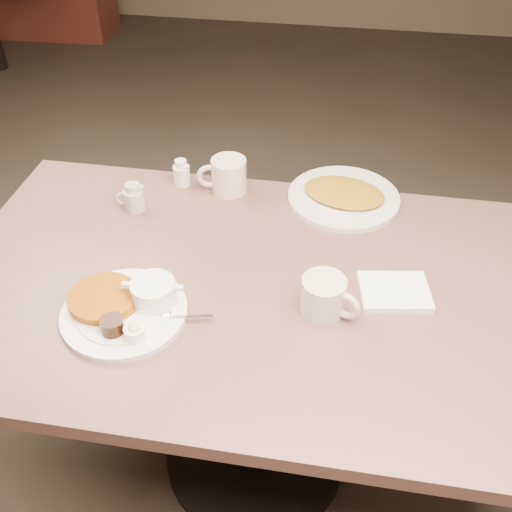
% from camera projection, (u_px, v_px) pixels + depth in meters
% --- Properties ---
extents(room, '(7.04, 8.04, 2.84)m').
position_uv_depth(room, '(254.00, 1.00, 0.99)').
color(room, '#4C3F33').
rests_on(room, ground).
extents(diner_table, '(1.50, 0.90, 0.75)m').
position_uv_depth(diner_table, '(255.00, 332.00, 1.52)').
color(diner_table, '#84564C').
rests_on(diner_table, ground).
extents(main_plate, '(0.36, 0.31, 0.07)m').
position_uv_depth(main_plate, '(127.00, 305.00, 1.33)').
color(main_plate, white).
rests_on(main_plate, diner_table).
extents(coffee_mug_near, '(0.15, 0.13, 0.09)m').
position_uv_depth(coffee_mug_near, '(325.00, 296.00, 1.31)').
color(coffee_mug_near, beige).
rests_on(coffee_mug_near, diner_table).
extents(napkin, '(0.18, 0.15, 0.02)m').
position_uv_depth(napkin, '(394.00, 292.00, 1.38)').
color(napkin, white).
rests_on(napkin, diner_table).
extents(coffee_mug_far, '(0.15, 0.12, 0.10)m').
position_uv_depth(coffee_mug_far, '(227.00, 176.00, 1.69)').
color(coffee_mug_far, '#F2DCCA').
rests_on(coffee_mug_far, diner_table).
extents(creamer_left, '(0.08, 0.07, 0.08)m').
position_uv_depth(creamer_left, '(134.00, 198.00, 1.63)').
color(creamer_left, '#BABBB7').
rests_on(creamer_left, diner_table).
extents(creamer_right, '(0.06, 0.06, 0.08)m').
position_uv_depth(creamer_right, '(181.00, 173.00, 1.72)').
color(creamer_right, white).
rests_on(creamer_right, diner_table).
extents(hash_plate, '(0.38, 0.38, 0.04)m').
position_uv_depth(hash_plate, '(344.00, 196.00, 1.67)').
color(hash_plate, silver).
rests_on(hash_plate, diner_table).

